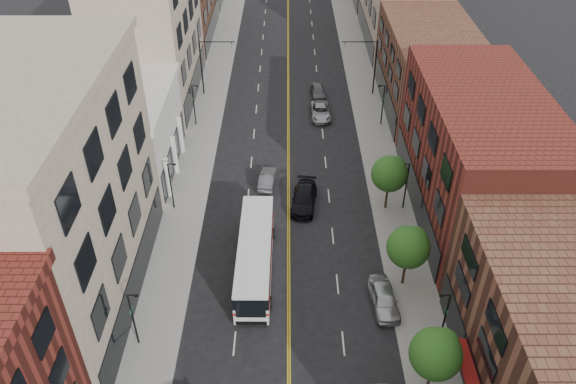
{
  "coord_description": "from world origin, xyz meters",
  "views": [
    {
      "loc": [
        -0.08,
        -18.36,
        33.53
      ],
      "look_at": [
        -0.06,
        19.93,
        5.0
      ],
      "focal_mm": 35.0,
      "sensor_mm": 36.0,
      "label": 1
    }
  ],
  "objects_px": {
    "car_lane_behind": "(267,179)",
    "car_lane_a": "(304,198)",
    "car_lane_c": "(318,91)",
    "car_parked_far": "(384,299)",
    "car_lane_b": "(321,112)",
    "city_bus": "(255,254)"
  },
  "relations": [
    {
      "from": "car_lane_behind",
      "to": "car_lane_a",
      "type": "height_order",
      "value": "car_lane_a"
    },
    {
      "from": "car_lane_a",
      "to": "car_lane_c",
      "type": "xyz_separation_m",
      "value": [
        2.34,
        22.94,
        -0.06
      ]
    },
    {
      "from": "car_parked_far",
      "to": "car_lane_behind",
      "type": "bearing_deg",
      "value": 115.23
    },
    {
      "from": "car_lane_behind",
      "to": "car_lane_b",
      "type": "relative_size",
      "value": 0.83
    },
    {
      "from": "city_bus",
      "to": "car_parked_far",
      "type": "distance_m",
      "value": 10.98
    },
    {
      "from": "car_lane_a",
      "to": "car_lane_c",
      "type": "relative_size",
      "value": 1.27
    },
    {
      "from": "car_lane_behind",
      "to": "car_lane_c",
      "type": "distance_m",
      "value": 20.38
    },
    {
      "from": "car_lane_a",
      "to": "car_lane_behind",
      "type": "bearing_deg",
      "value": 143.87
    },
    {
      "from": "car_lane_b",
      "to": "car_lane_a",
      "type": "bearing_deg",
      "value": -99.23
    },
    {
      "from": "city_bus",
      "to": "car_lane_c",
      "type": "height_order",
      "value": "city_bus"
    },
    {
      "from": "car_lane_behind",
      "to": "car_lane_c",
      "type": "relative_size",
      "value": 0.97
    },
    {
      "from": "city_bus",
      "to": "car_lane_behind",
      "type": "bearing_deg",
      "value": 87.4
    },
    {
      "from": "car_parked_far",
      "to": "car_lane_c",
      "type": "distance_m",
      "value": 36.0
    },
    {
      "from": "city_bus",
      "to": "car_lane_b",
      "type": "distance_m",
      "value": 27.22
    },
    {
      "from": "car_lane_behind",
      "to": "car_lane_c",
      "type": "xyz_separation_m",
      "value": [
        5.97,
        19.48,
        0.05
      ]
    },
    {
      "from": "city_bus",
      "to": "car_lane_b",
      "type": "bearing_deg",
      "value": 76.16
    },
    {
      "from": "car_lane_behind",
      "to": "car_lane_b",
      "type": "xyz_separation_m",
      "value": [
        6.04,
        14.02,
        0.01
      ]
    },
    {
      "from": "car_parked_far",
      "to": "car_lane_b",
      "type": "bearing_deg",
      "value": 91.53
    },
    {
      "from": "car_lane_behind",
      "to": "city_bus",
      "type": "bearing_deg",
      "value": 92.93
    },
    {
      "from": "car_lane_a",
      "to": "car_lane_b",
      "type": "distance_m",
      "value": 17.64
    },
    {
      "from": "car_parked_far",
      "to": "car_lane_b",
      "type": "xyz_separation_m",
      "value": [
        -3.49,
        30.36,
        -0.11
      ]
    },
    {
      "from": "car_lane_a",
      "to": "car_lane_c",
      "type": "bearing_deg",
      "value": 91.66
    }
  ]
}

